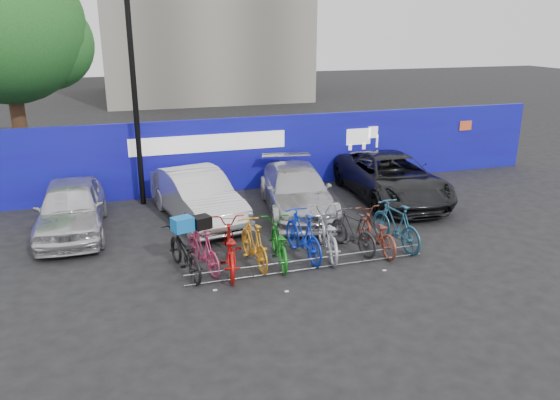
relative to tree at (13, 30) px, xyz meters
name	(u,v)px	position (x,y,z in m)	size (l,w,h in m)	color
ground	(301,260)	(6.77, -10.06, -5.07)	(100.00, 100.00, 0.00)	black
hoarding	(240,154)	(6.78, -4.06, -3.86)	(22.00, 0.18, 2.40)	#130B97
tree	(13,30)	(0.00, 0.00, 0.00)	(5.40, 5.20, 7.80)	#382314
lamppost	(135,96)	(3.57, -4.66, -1.80)	(0.25, 0.50, 6.11)	black
bike_rack	(310,264)	(6.77, -10.66, -4.91)	(5.60, 0.03, 0.30)	#595B60
car_0	(71,208)	(1.65, -6.62, -4.37)	(1.65, 4.11, 1.40)	silver
car_1	(197,196)	(4.94, -6.60, -4.37)	(1.49, 4.26, 1.40)	silver
car_2	(297,190)	(7.81, -6.79, -4.41)	(1.85, 4.55, 1.32)	#B6B6BB
car_3	(391,178)	(11.01, -6.52, -4.36)	(2.34, 5.07, 1.41)	black
bike_0	(184,252)	(4.11, -9.94, -4.57)	(0.66, 1.90, 1.00)	black
bike_1	(203,249)	(4.53, -9.88, -4.57)	(0.47, 1.66, 1.00)	#C2315F
bike_2	(230,247)	(5.09, -10.10, -4.51)	(0.74, 2.11, 1.11)	#AF0F0B
bike_3	(254,243)	(5.67, -9.98, -4.54)	(0.50, 1.77, 1.07)	orange
bike_4	(278,243)	(6.24, -10.03, -4.57)	(0.66, 1.89, 0.99)	#126E15
bike_5	(303,234)	(6.88, -9.92, -4.49)	(0.54, 1.92, 1.16)	#0D2DC4
bike_6	(327,233)	(7.47, -9.92, -4.52)	(0.72, 2.07, 1.09)	#9C9DA3
bike_7	(353,231)	(8.16, -9.90, -4.56)	(0.48, 1.71, 1.03)	#272629
bike_8	(376,231)	(8.70, -10.06, -4.58)	(0.65, 1.87, 0.98)	maroon
bike_9	(396,225)	(9.27, -9.99, -4.49)	(0.54, 1.92, 1.15)	navy
cargo_crate	(183,224)	(4.11, -9.94, -3.92)	(0.43, 0.33, 0.31)	blue
cargo_topcase	(202,222)	(4.53, -9.88, -3.94)	(0.37, 0.33, 0.27)	black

